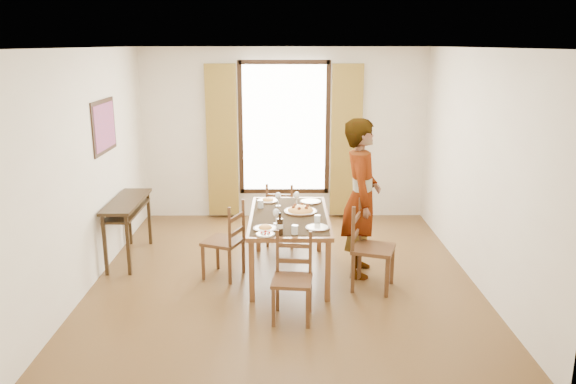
{
  "coord_description": "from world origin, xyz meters",
  "views": [
    {
      "loc": [
        0.01,
        -6.35,
        2.74
      ],
      "look_at": [
        0.05,
        0.23,
        1.0
      ],
      "focal_mm": 35.0,
      "sensor_mm": 36.0,
      "label": 1
    }
  ],
  "objects_px": {
    "dining_table": "(289,220)",
    "pasta_platter": "(301,209)",
    "man": "(361,198)",
    "console_table": "(127,209)"
  },
  "relations": [
    {
      "from": "man",
      "to": "pasta_platter",
      "type": "distance_m",
      "value": 0.74
    },
    {
      "from": "dining_table",
      "to": "pasta_platter",
      "type": "xyz_separation_m",
      "value": [
        0.14,
        0.09,
        0.12
      ]
    },
    {
      "from": "console_table",
      "to": "dining_table",
      "type": "xyz_separation_m",
      "value": [
        2.09,
        -0.52,
        0.0
      ]
    },
    {
      "from": "dining_table",
      "to": "pasta_platter",
      "type": "relative_size",
      "value": 4.15
    },
    {
      "from": "dining_table",
      "to": "pasta_platter",
      "type": "bearing_deg",
      "value": 33.93
    },
    {
      "from": "dining_table",
      "to": "man",
      "type": "distance_m",
      "value": 0.9
    },
    {
      "from": "man",
      "to": "dining_table",
      "type": "bearing_deg",
      "value": 99.63
    },
    {
      "from": "dining_table",
      "to": "console_table",
      "type": "bearing_deg",
      "value": 166.14
    },
    {
      "from": "man",
      "to": "console_table",
      "type": "bearing_deg",
      "value": 88.48
    },
    {
      "from": "dining_table",
      "to": "pasta_platter",
      "type": "distance_m",
      "value": 0.2
    }
  ]
}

